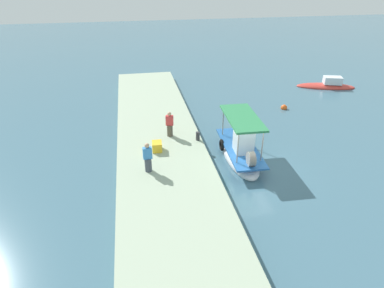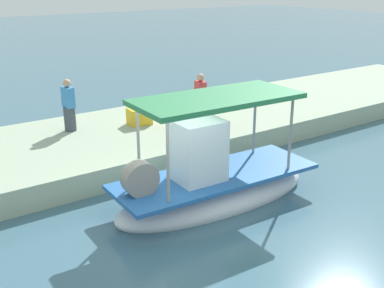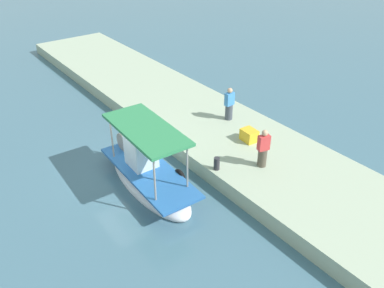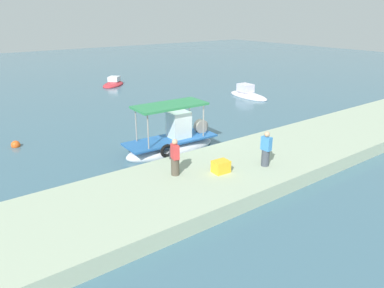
% 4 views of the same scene
% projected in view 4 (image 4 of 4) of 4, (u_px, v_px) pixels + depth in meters
% --- Properties ---
extents(ground_plane, '(120.00, 120.00, 0.00)m').
position_uv_depth(ground_plane, '(186.00, 145.00, 21.14)').
color(ground_plane, '#416779').
extents(dock_quay, '(36.00, 5.19, 0.67)m').
position_uv_depth(dock_quay, '(246.00, 167.00, 17.33)').
color(dock_quay, '#A4B499').
rests_on(dock_quay, ground_plane).
extents(main_fishing_boat, '(5.42, 2.00, 3.02)m').
position_uv_depth(main_fishing_boat, '(172.00, 142.00, 20.07)').
color(main_fishing_boat, white).
rests_on(main_fishing_boat, ground_plane).
extents(fisherman_near_bollard, '(0.44, 0.51, 1.63)m').
position_uv_depth(fisherman_near_bollard, '(175.00, 159.00, 15.48)').
color(fisherman_near_bollard, '#50483B').
rests_on(fisherman_near_bollard, dock_quay).
extents(fisherman_by_crate, '(0.39, 0.48, 1.63)m').
position_uv_depth(fisherman_by_crate, '(266.00, 150.00, 16.41)').
color(fisherman_by_crate, '#404753').
rests_on(fisherman_by_crate, dock_quay).
extents(mooring_bollard, '(0.24, 0.24, 0.53)m').
position_uv_depth(mooring_bollard, '(172.00, 153.00, 17.36)').
color(mooring_bollard, '#2D2D33').
rests_on(mooring_bollard, dock_quay).
extents(cargo_crate, '(0.74, 0.61, 0.53)m').
position_uv_depth(cargo_crate, '(221.00, 167.00, 15.89)').
color(cargo_crate, gold).
rests_on(cargo_crate, dock_quay).
extents(marker_buoy, '(0.51, 0.51, 0.51)m').
position_uv_depth(marker_buoy, '(16.00, 145.00, 20.86)').
color(marker_buoy, '#E8591D').
rests_on(marker_buoy, ground_plane).
extents(moored_boat_near, '(1.91, 4.51, 1.35)m').
position_uv_depth(moored_boat_near, '(248.00, 95.00, 32.99)').
color(moored_boat_near, white).
rests_on(moored_boat_near, ground_plane).
extents(moored_boat_mid, '(3.83, 3.75, 1.12)m').
position_uv_depth(moored_boat_mid, '(113.00, 84.00, 38.13)').
color(moored_boat_mid, '#C22E37').
rests_on(moored_boat_mid, ground_plane).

